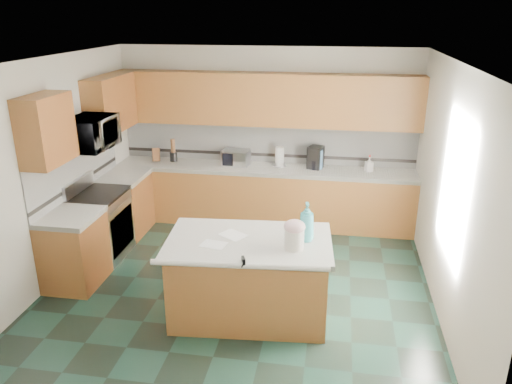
% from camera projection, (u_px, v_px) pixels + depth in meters
% --- Properties ---
extents(floor, '(4.60, 4.60, 0.00)m').
position_uv_depth(floor, '(239.00, 286.00, 6.14)').
color(floor, black).
rests_on(floor, ground).
extents(ceiling, '(4.60, 4.60, 0.00)m').
position_uv_depth(ceiling, '(236.00, 61.00, 5.21)').
color(ceiling, white).
rests_on(ceiling, ground).
extents(wall_back, '(4.60, 0.04, 2.70)m').
position_uv_depth(wall_back, '(267.00, 135.00, 7.82)').
color(wall_back, silver).
rests_on(wall_back, ground).
extents(wall_front, '(4.60, 0.04, 2.70)m').
position_uv_depth(wall_front, '(174.00, 289.00, 3.53)').
color(wall_front, silver).
rests_on(wall_front, ground).
extents(wall_left, '(0.04, 4.60, 2.70)m').
position_uv_depth(wall_left, '(50.00, 173.00, 6.03)').
color(wall_left, silver).
rests_on(wall_left, ground).
extents(wall_right, '(0.04, 4.60, 2.70)m').
position_uv_depth(wall_right, '(451.00, 194.00, 5.32)').
color(wall_right, silver).
rests_on(wall_right, ground).
extents(back_base_cab, '(4.60, 0.60, 0.86)m').
position_uv_depth(back_base_cab, '(264.00, 197.00, 7.85)').
color(back_base_cab, '#5D2F14').
rests_on(back_base_cab, ground).
extents(back_countertop, '(4.60, 0.64, 0.06)m').
position_uv_depth(back_countertop, '(264.00, 169.00, 7.69)').
color(back_countertop, white).
rests_on(back_countertop, back_base_cab).
extents(back_upper_cab, '(4.60, 0.33, 0.78)m').
position_uv_depth(back_upper_cab, '(265.00, 99.00, 7.45)').
color(back_upper_cab, '#5D2F14').
rests_on(back_upper_cab, wall_back).
extents(back_backsplash, '(4.60, 0.02, 0.63)m').
position_uv_depth(back_backsplash, '(267.00, 143.00, 7.84)').
color(back_backsplash, silver).
rests_on(back_backsplash, back_countertop).
extents(back_accent_band, '(4.60, 0.01, 0.05)m').
position_uv_depth(back_accent_band, '(266.00, 155.00, 7.90)').
color(back_accent_band, black).
rests_on(back_accent_band, back_countertop).
extents(left_base_cab_rear, '(0.60, 0.82, 0.86)m').
position_uv_depth(left_base_cab_rear, '(125.00, 206.00, 7.49)').
color(left_base_cab_rear, '#5D2F14').
rests_on(left_base_cab_rear, ground).
extents(left_counter_rear, '(0.64, 0.82, 0.06)m').
position_uv_depth(left_counter_rear, '(122.00, 177.00, 7.33)').
color(left_counter_rear, white).
rests_on(left_counter_rear, left_base_cab_rear).
extents(left_base_cab_front, '(0.60, 0.72, 0.86)m').
position_uv_depth(left_base_cab_front, '(74.00, 252.00, 6.08)').
color(left_base_cab_front, '#5D2F14').
rests_on(left_base_cab_front, ground).
extents(left_counter_front, '(0.64, 0.72, 0.06)m').
position_uv_depth(left_counter_front, '(69.00, 217.00, 5.92)').
color(left_counter_front, white).
rests_on(left_counter_front, left_base_cab_front).
extents(left_backsplash, '(0.02, 2.30, 0.63)m').
position_uv_depth(left_backsplash, '(76.00, 168.00, 6.57)').
color(left_backsplash, silver).
rests_on(left_backsplash, wall_left).
extents(left_accent_band, '(0.01, 2.30, 0.05)m').
position_uv_depth(left_accent_band, '(79.00, 182.00, 6.64)').
color(left_accent_band, black).
rests_on(left_accent_band, wall_left).
extents(left_upper_cab_rear, '(0.33, 1.09, 0.78)m').
position_uv_depth(left_upper_cab_rear, '(110.00, 104.00, 7.12)').
color(left_upper_cab_rear, '#5D2F14').
rests_on(left_upper_cab_rear, wall_left).
extents(left_upper_cab_front, '(0.33, 0.72, 0.78)m').
position_uv_depth(left_upper_cab_front, '(46.00, 130.00, 5.57)').
color(left_upper_cab_front, '#5D2F14').
rests_on(left_upper_cab_front, wall_left).
extents(range_body, '(0.60, 0.76, 0.88)m').
position_uv_depth(range_body, '(102.00, 226.00, 6.76)').
color(range_body, '#B7B7BC').
rests_on(range_body, ground).
extents(range_oven_door, '(0.02, 0.68, 0.55)m').
position_uv_depth(range_oven_door, '(122.00, 231.00, 6.73)').
color(range_oven_door, black).
rests_on(range_oven_door, range_body).
extents(range_cooktop, '(0.62, 0.78, 0.04)m').
position_uv_depth(range_cooktop, '(98.00, 195.00, 6.60)').
color(range_cooktop, black).
rests_on(range_cooktop, range_body).
extents(range_handle, '(0.02, 0.66, 0.02)m').
position_uv_depth(range_handle, '(121.00, 205.00, 6.59)').
color(range_handle, '#B7B7BC').
rests_on(range_handle, range_body).
extents(range_backguard, '(0.06, 0.76, 0.18)m').
position_uv_depth(range_backguard, '(78.00, 185.00, 6.60)').
color(range_backguard, '#B7B7BC').
rests_on(range_backguard, range_body).
extents(microwave, '(0.50, 0.73, 0.41)m').
position_uv_depth(microwave, '(91.00, 133.00, 6.31)').
color(microwave, '#B7B7BC').
rests_on(microwave, wall_left).
extents(island_base, '(1.71, 1.06, 0.86)m').
position_uv_depth(island_base, '(249.00, 280.00, 5.44)').
color(island_base, '#5D2F14').
rests_on(island_base, ground).
extents(island_top, '(1.82, 1.17, 0.06)m').
position_uv_depth(island_top, '(249.00, 242.00, 5.28)').
color(island_top, white).
rests_on(island_top, island_base).
extents(island_bullnose, '(1.74, 0.20, 0.06)m').
position_uv_depth(island_bullnose, '(240.00, 266.00, 4.80)').
color(island_bullnose, white).
rests_on(island_bullnose, island_base).
extents(treat_jar, '(0.26, 0.26, 0.21)m').
position_uv_depth(treat_jar, '(294.00, 239.00, 5.04)').
color(treat_jar, silver).
rests_on(treat_jar, island_top).
extents(treat_jar_lid, '(0.22, 0.22, 0.14)m').
position_uv_depth(treat_jar_lid, '(295.00, 227.00, 4.99)').
color(treat_jar_lid, beige).
rests_on(treat_jar_lid, treat_jar).
extents(treat_jar_knob, '(0.07, 0.02, 0.02)m').
position_uv_depth(treat_jar_knob, '(295.00, 222.00, 4.98)').
color(treat_jar_knob, tan).
rests_on(treat_jar_knob, treat_jar_lid).
extents(treat_jar_knob_end_l, '(0.04, 0.04, 0.04)m').
position_uv_depth(treat_jar_knob_end_l, '(291.00, 222.00, 4.98)').
color(treat_jar_knob_end_l, tan).
rests_on(treat_jar_knob_end_l, treat_jar_lid).
extents(treat_jar_knob_end_r, '(0.04, 0.04, 0.04)m').
position_uv_depth(treat_jar_knob_end_r, '(298.00, 223.00, 4.97)').
color(treat_jar_knob_end_r, tan).
rests_on(treat_jar_knob_end_r, treat_jar_lid).
extents(soap_bottle_island, '(0.19, 0.19, 0.42)m').
position_uv_depth(soap_bottle_island, '(307.00, 222.00, 5.18)').
color(soap_bottle_island, teal).
rests_on(soap_bottle_island, island_top).
extents(paper_sheet_a, '(0.29, 0.23, 0.00)m').
position_uv_depth(paper_sheet_a, '(214.00, 244.00, 5.16)').
color(paper_sheet_a, white).
rests_on(paper_sheet_a, island_top).
extents(paper_sheet_b, '(0.34, 0.32, 0.00)m').
position_uv_depth(paper_sheet_b, '(233.00, 235.00, 5.37)').
color(paper_sheet_b, white).
rests_on(paper_sheet_b, island_top).
extents(clamp_body, '(0.05, 0.09, 0.08)m').
position_uv_depth(clamp_body, '(243.00, 261.00, 4.80)').
color(clamp_body, black).
rests_on(clamp_body, island_top).
extents(clamp_handle, '(0.01, 0.06, 0.01)m').
position_uv_depth(clamp_handle, '(242.00, 266.00, 4.76)').
color(clamp_handle, black).
rests_on(clamp_handle, island_top).
extents(knife_block, '(0.15, 0.18, 0.23)m').
position_uv_depth(knife_block, '(156.00, 155.00, 7.95)').
color(knife_block, '#472814').
rests_on(knife_block, back_countertop).
extents(utensil_crock, '(0.12, 0.12, 0.15)m').
position_uv_depth(utensil_crock, '(174.00, 157.00, 7.95)').
color(utensil_crock, black).
rests_on(utensil_crock, back_countertop).
extents(utensil_bundle, '(0.07, 0.07, 0.22)m').
position_uv_depth(utensil_bundle, '(173.00, 146.00, 7.89)').
color(utensil_bundle, '#472814').
rests_on(utensil_bundle, utensil_crock).
extents(toaster_oven, '(0.44, 0.33, 0.24)m').
position_uv_depth(toaster_oven, '(236.00, 158.00, 7.75)').
color(toaster_oven, '#B7B7BC').
rests_on(toaster_oven, back_countertop).
extents(toaster_oven_door, '(0.37, 0.01, 0.20)m').
position_uv_depth(toaster_oven_door, '(234.00, 160.00, 7.63)').
color(toaster_oven_door, black).
rests_on(toaster_oven_door, toaster_oven).
extents(paper_towel, '(0.13, 0.13, 0.30)m').
position_uv_depth(paper_towel, '(280.00, 157.00, 7.68)').
color(paper_towel, white).
rests_on(paper_towel, back_countertop).
extents(paper_towel_base, '(0.20, 0.20, 0.01)m').
position_uv_depth(paper_towel_base, '(279.00, 166.00, 7.73)').
color(paper_towel_base, '#B7B7BC').
rests_on(paper_towel_base, back_countertop).
extents(water_jug, '(0.18, 0.18, 0.30)m').
position_uv_depth(water_jug, '(317.00, 159.00, 7.56)').
color(water_jug, '#659ACF').
rests_on(water_jug, back_countertop).
extents(water_jug_neck, '(0.09, 0.09, 0.04)m').
position_uv_depth(water_jug_neck, '(317.00, 148.00, 7.50)').
color(water_jug_neck, '#659ACF').
rests_on(water_jug_neck, water_jug).
extents(coffee_maker, '(0.26, 0.28, 0.34)m').
position_uv_depth(coffee_maker, '(315.00, 157.00, 7.57)').
color(coffee_maker, black).
rests_on(coffee_maker, back_countertop).
extents(coffee_carafe, '(0.14, 0.14, 0.14)m').
position_uv_depth(coffee_carafe, '(315.00, 165.00, 7.56)').
color(coffee_carafe, black).
rests_on(coffee_carafe, back_countertop).
extents(soap_bottle_back, '(0.13, 0.13, 0.22)m').
position_uv_depth(soap_bottle_back, '(369.00, 164.00, 7.44)').
color(soap_bottle_back, white).
rests_on(soap_bottle_back, back_countertop).
extents(soap_back_cap, '(0.02, 0.02, 0.03)m').
position_uv_depth(soap_back_cap, '(370.00, 156.00, 7.40)').
color(soap_back_cap, red).
rests_on(soap_back_cap, soap_bottle_back).
extents(window_light_proxy, '(0.02, 1.40, 1.10)m').
position_uv_depth(window_light_proxy, '(454.00, 187.00, 5.09)').
color(window_light_proxy, white).
rests_on(window_light_proxy, wall_right).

